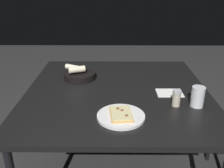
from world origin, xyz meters
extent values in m
cube|color=black|center=(0.00, 0.00, 0.74)|extent=(1.15, 1.16, 0.03)
cylinder|color=black|center=(-0.52, -0.52, 0.36)|extent=(0.04, 0.04, 0.72)
cylinder|color=black|center=(0.52, -0.52, 0.36)|extent=(0.04, 0.04, 0.72)
cylinder|color=white|center=(-0.02, 0.34, 0.76)|extent=(0.25, 0.25, 0.01)
cube|color=tan|center=(-0.02, 0.34, 0.77)|extent=(0.13, 0.17, 0.01)
cube|color=beige|center=(-0.02, 0.34, 0.78)|extent=(0.12, 0.16, 0.01)
sphere|color=brown|center=(-0.04, 0.37, 0.78)|extent=(0.02, 0.02, 0.02)
sphere|color=brown|center=(-0.02, 0.32, 0.78)|extent=(0.02, 0.02, 0.02)
sphere|color=brown|center=(0.00, 0.30, 0.78)|extent=(0.02, 0.02, 0.02)
cylinder|color=black|center=(0.26, -0.19, 0.77)|extent=(0.22, 0.22, 0.05)
cylinder|color=beige|center=(0.28, -0.16, 0.83)|extent=(0.12, 0.08, 0.04)
cylinder|color=beige|center=(0.30, -0.20, 0.83)|extent=(0.13, 0.09, 0.04)
cylinder|color=#A51E14|center=(0.31, -0.21, 0.77)|extent=(0.06, 0.06, 0.03)
cylinder|color=silver|center=(-0.44, 0.21, 0.81)|extent=(0.07, 0.07, 0.12)
cylinder|color=gold|center=(-0.44, 0.21, 0.80)|extent=(0.06, 0.06, 0.08)
cylinder|color=#BFB299|center=(-0.33, 0.21, 0.79)|extent=(0.05, 0.05, 0.08)
cylinder|color=maroon|center=(-0.33, 0.21, 0.77)|extent=(0.04, 0.04, 0.04)
cylinder|color=#B7B7BC|center=(-0.33, 0.21, 0.84)|extent=(0.05, 0.05, 0.01)
cube|color=white|center=(-0.33, 0.05, 0.75)|extent=(0.16, 0.12, 0.00)
cylinder|color=black|center=(-0.77, -0.23, 0.20)|extent=(0.03, 0.03, 0.40)
camera|label=1|loc=(0.02, 1.45, 1.42)|focal=39.89mm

